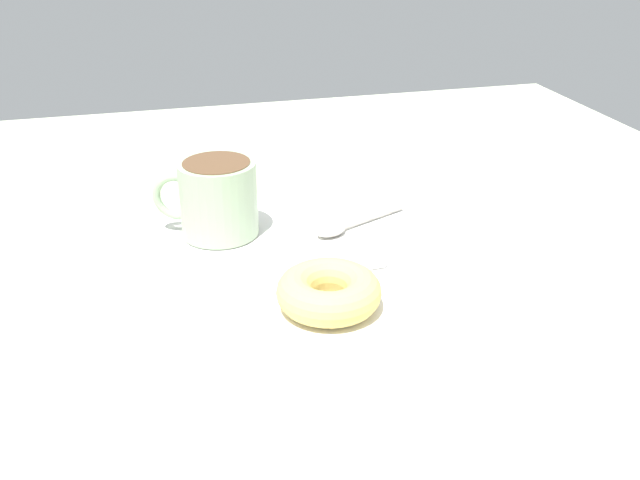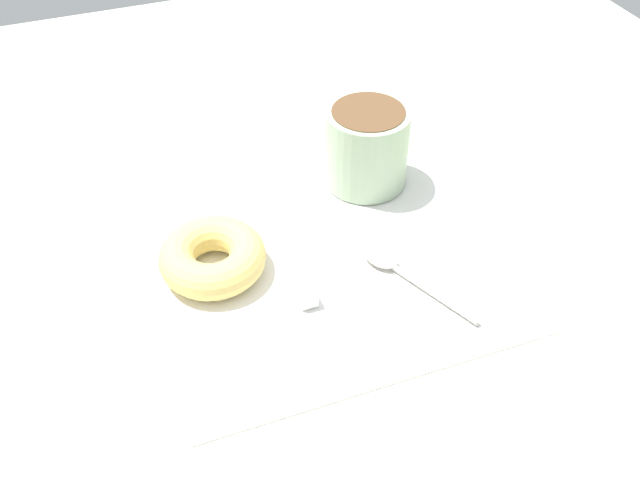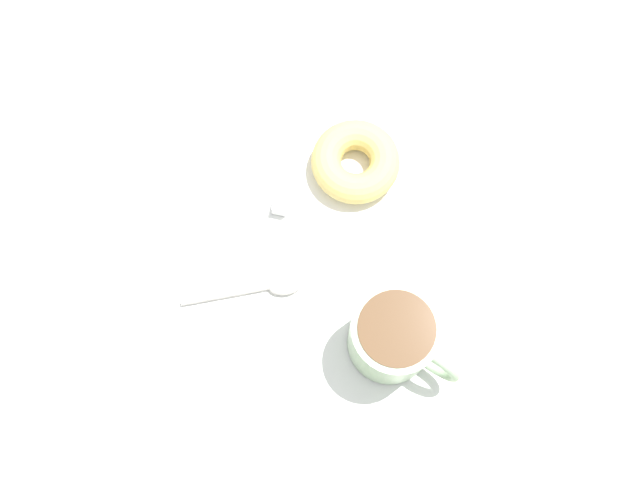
{
  "view_description": "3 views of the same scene",
  "coord_description": "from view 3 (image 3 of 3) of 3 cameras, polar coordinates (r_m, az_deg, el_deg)",
  "views": [
    {
      "loc": [
        -63.55,
        16.28,
        34.61
      ],
      "look_at": [
        -0.61,
        -0.22,
        2.3
      ],
      "focal_mm": 40.0,
      "sensor_mm": 36.0,
      "label": 1
    },
    {
      "loc": [
        -17.42,
        -44.51,
        45.63
      ],
      "look_at": [
        -0.61,
        -0.22,
        2.3
      ],
      "focal_mm": 40.0,
      "sensor_mm": 36.0,
      "label": 2
    },
    {
      "loc": [
        20.64,
        4.73,
        72.34
      ],
      "look_at": [
        -0.61,
        -0.22,
        2.3
      ],
      "focal_mm": 40.0,
      "sensor_mm": 36.0,
      "label": 3
    }
  ],
  "objects": [
    {
      "name": "napkin",
      "position": [
        0.75,
        0.0,
        -0.49
      ],
      "size": [
        31.28,
        31.28,
        0.3
      ],
      "primitive_type": "cube",
      "rotation": [
        0.0,
        0.0,
        -0.01
      ],
      "color": "white",
      "rests_on": "ground_plane"
    },
    {
      "name": "spoon",
      "position": [
        0.74,
        -4.09,
        -3.76
      ],
      "size": [
        6.49,
        12.19,
        0.9
      ],
      "color": "#B7B2A8",
      "rests_on": "napkin"
    },
    {
      "name": "sugar_cube",
      "position": [
        0.76,
        -3.19,
        2.7
      ],
      "size": [
        1.52,
        1.52,
        1.52
      ],
      "primitive_type": "cube",
      "color": "white",
      "rests_on": "napkin"
    },
    {
      "name": "donut",
      "position": [
        0.77,
        2.86,
        6.28
      ],
      "size": [
        9.56,
        9.56,
        3.25
      ],
      "primitive_type": "torus",
      "color": "#E5C66B",
      "rests_on": "napkin"
    },
    {
      "name": "coffee_cup",
      "position": [
        0.69,
        5.97,
        -7.72
      ],
      "size": [
        8.4,
        11.26,
        8.27
      ],
      "color": "#9EB793",
      "rests_on": "napkin"
    },
    {
      "name": "ground_plane",
      "position": [
        0.76,
        0.06,
        -1.2
      ],
      "size": [
        120.0,
        120.0,
        2.0
      ],
      "primitive_type": "cube",
      "color": "beige"
    }
  ]
}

